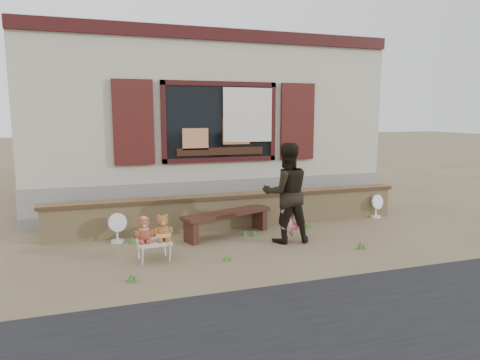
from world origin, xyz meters
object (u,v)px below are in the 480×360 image
object	(u,v)px
teddy_bear_right	(163,227)
adult	(286,193)
bench	(227,218)
folding_chair	(154,243)
teddy_bear_left	(144,229)
child	(288,218)

from	to	relation	value
teddy_bear_right	adult	distance (m)	2.22
bench	teddy_bear_right	world-z (taller)	teddy_bear_right
bench	folding_chair	bearing A→B (deg)	-166.39
bench	adult	distance (m)	1.22
bench	teddy_bear_right	size ratio (longest dim) A/B	4.33
teddy_bear_left	child	xyz separation A→B (m)	(2.44, 0.16, -0.05)
folding_chair	teddy_bear_right	size ratio (longest dim) A/B	1.25
teddy_bear_left	adult	xyz separation A→B (m)	(2.45, 0.27, 0.37)
teddy_bear_left	teddy_bear_right	distance (m)	0.28
adult	child	bearing A→B (deg)	92.22
teddy_bear_left	child	bearing A→B (deg)	-0.75
teddy_bear_right	adult	world-z (taller)	adult
child	folding_chair	bearing A→B (deg)	-16.77
folding_chair	teddy_bear_right	xyz separation A→B (m)	(0.14, 0.01, 0.24)
folding_chair	teddy_bear_left	world-z (taller)	teddy_bear_left
bench	teddy_bear_left	world-z (taller)	teddy_bear_left
teddy_bear_left	teddy_bear_right	world-z (taller)	teddy_bear_right
child	adult	xyz separation A→B (m)	(0.01, 0.12, 0.42)
child	adult	world-z (taller)	adult
adult	bench	bearing A→B (deg)	-31.01
teddy_bear_right	adult	size ratio (longest dim) A/B	0.24
folding_chair	child	bearing A→B (deg)	-0.79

